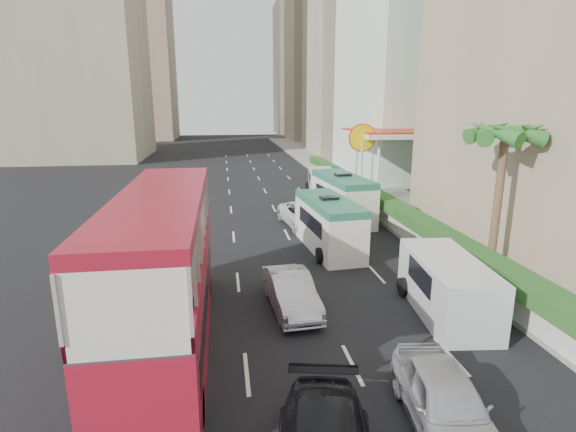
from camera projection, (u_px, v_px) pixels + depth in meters
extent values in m
plane|color=black|center=(347.00, 331.00, 15.59)|extent=(200.00, 200.00, 0.00)
cube|color=maroon|center=(165.00, 272.00, 14.14)|extent=(2.50, 11.00, 5.06)
imported|color=silver|center=(291.00, 309.00, 17.31)|extent=(1.88, 4.46, 1.43)
imported|color=silver|center=(442.00, 428.00, 10.95)|extent=(2.29, 4.62, 1.51)
imported|color=silver|center=(305.00, 226.00, 28.84)|extent=(3.18, 5.66, 1.49)
cube|color=silver|center=(329.00, 224.00, 24.05)|extent=(2.63, 6.39, 2.76)
cube|color=silver|center=(342.00, 198.00, 30.20)|extent=(2.94, 6.96, 3.00)
cube|color=silver|center=(447.00, 286.00, 16.74)|extent=(2.70, 5.54, 2.13)
cube|color=silver|center=(321.00, 182.00, 39.18)|extent=(2.75, 5.34, 2.04)
cube|color=#99968C|center=(369.00, 189.00, 40.81)|extent=(6.00, 120.00, 0.18)
cube|color=silver|center=(381.00, 212.00, 29.72)|extent=(0.30, 44.00, 1.00)
cube|color=#2D6626|center=(382.00, 200.00, 29.51)|extent=(1.10, 44.00, 0.70)
cylinder|color=brown|center=(497.00, 205.00, 19.69)|extent=(0.36, 0.36, 6.40)
cube|color=silver|center=(389.00, 163.00, 38.38)|extent=(6.50, 8.00, 5.50)
cube|color=tan|center=(323.00, 30.00, 91.24)|extent=(14.00, 14.00, 44.00)
cube|color=tan|center=(304.00, 52.00, 112.84)|extent=(14.00, 14.00, 40.00)
cube|color=tan|center=(131.00, 27.00, 93.22)|extent=(16.00, 16.00, 46.00)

